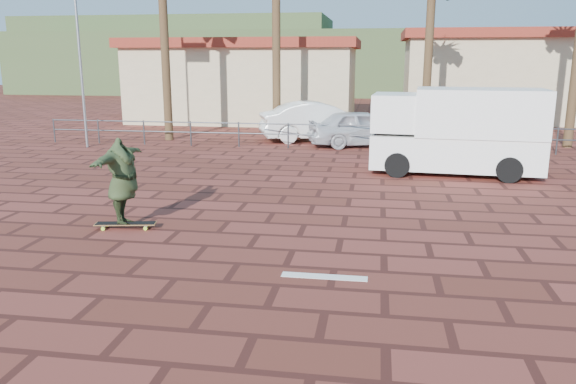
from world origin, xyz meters
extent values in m
plane|color=maroon|center=(0.00, 0.00, 0.00)|extent=(120.00, 120.00, 0.00)
cube|color=white|center=(0.70, -1.20, 0.00)|extent=(1.40, 0.22, 0.01)
cylinder|color=#47494F|center=(-12.00, 12.00, 0.50)|extent=(0.06, 0.06, 1.00)
cylinder|color=#47494F|center=(-10.00, 12.00, 0.50)|extent=(0.06, 0.06, 1.00)
cylinder|color=#47494F|center=(-8.00, 12.00, 0.50)|extent=(0.06, 0.06, 1.00)
cylinder|color=#47494F|center=(-6.00, 12.00, 0.50)|extent=(0.06, 0.06, 1.00)
cylinder|color=#47494F|center=(-4.00, 12.00, 0.50)|extent=(0.06, 0.06, 1.00)
cylinder|color=#47494F|center=(-2.00, 12.00, 0.50)|extent=(0.06, 0.06, 1.00)
cylinder|color=#47494F|center=(0.00, 12.00, 0.50)|extent=(0.06, 0.06, 1.00)
cylinder|color=#47494F|center=(2.00, 12.00, 0.50)|extent=(0.06, 0.06, 1.00)
cylinder|color=#47494F|center=(4.00, 12.00, 0.50)|extent=(0.06, 0.06, 1.00)
cylinder|color=#47494F|center=(6.00, 12.00, 0.50)|extent=(0.06, 0.06, 1.00)
cylinder|color=#47494F|center=(8.00, 12.00, 0.50)|extent=(0.06, 0.06, 1.00)
cylinder|color=#47494F|center=(0.00, 12.00, 0.95)|extent=(24.00, 0.05, 0.05)
cylinder|color=#47494F|center=(0.00, 12.00, 0.55)|extent=(24.00, 0.05, 0.05)
cylinder|color=gray|center=(-10.00, 11.00, 4.00)|extent=(0.10, 0.10, 8.00)
cylinder|color=brown|center=(-7.50, 13.50, 3.50)|extent=(0.36, 0.36, 7.00)
cylinder|color=brown|center=(-3.00, 15.00, 4.10)|extent=(0.36, 0.36, 8.20)
cylinder|color=brown|center=(3.50, 15.50, 3.25)|extent=(0.36, 0.36, 6.50)
cube|color=beige|center=(-6.00, 22.00, 2.00)|extent=(12.00, 7.00, 4.00)
cube|color=maroon|center=(-6.00, 22.00, 4.25)|extent=(12.60, 7.60, 0.50)
cube|color=beige|center=(8.00, 24.00, 2.25)|extent=(10.00, 6.00, 4.50)
cube|color=maroon|center=(8.00, 24.00, 4.75)|extent=(10.60, 6.60, 0.50)
cube|color=#384C28|center=(0.00, 50.00, 3.00)|extent=(70.00, 18.00, 6.00)
cube|color=#384C28|center=(-22.00, 56.00, 4.00)|extent=(35.00, 14.00, 8.00)
cube|color=olive|center=(-3.65, 0.79, 0.11)|extent=(1.29, 0.50, 0.02)
cube|color=black|center=(-3.65, 0.79, 0.12)|extent=(1.24, 0.47, 0.00)
cube|color=silver|center=(-4.07, 0.71, 0.07)|extent=(0.11, 0.21, 0.03)
cube|color=silver|center=(-3.22, 0.87, 0.07)|extent=(0.11, 0.21, 0.03)
cylinder|color=#C5F533|center=(-4.05, 0.59, 0.04)|extent=(0.08, 0.05, 0.08)
cylinder|color=#C5F533|center=(-4.10, 0.84, 0.04)|extent=(0.08, 0.05, 0.08)
cylinder|color=#C5F533|center=(-3.20, 0.75, 0.04)|extent=(0.08, 0.05, 0.08)
cylinder|color=#C5F533|center=(-3.24, 1.00, 0.04)|extent=(0.08, 0.05, 0.08)
imported|color=#2C391F|center=(-3.65, 0.79, 1.02)|extent=(0.66, 2.21, 1.79)
cube|color=white|center=(3.82, 7.84, 0.69)|extent=(5.14, 2.42, 1.02)
cube|color=white|center=(4.47, 7.78, 1.90)|extent=(3.85, 2.41, 1.39)
cube|color=white|center=(2.07, 7.97, 1.85)|extent=(1.63, 2.14, 1.11)
cube|color=black|center=(1.47, 8.02, 1.43)|extent=(0.18, 1.57, 0.60)
cylinder|color=black|center=(2.09, 7.00, 0.37)|extent=(0.76, 0.32, 0.74)
cylinder|color=black|center=(2.24, 8.93, 0.37)|extent=(0.76, 0.32, 0.74)
cylinder|color=black|center=(5.22, 6.75, 0.37)|extent=(0.76, 0.32, 0.74)
cylinder|color=black|center=(5.37, 8.69, 0.37)|extent=(0.76, 0.32, 0.74)
imported|color=silver|center=(0.85, 13.00, 0.73)|extent=(4.64, 3.01, 1.47)
imported|color=white|center=(-1.00, 14.31, 0.83)|extent=(5.35, 3.41, 1.66)
camera|label=1|loc=(1.47, -9.74, 3.46)|focal=35.00mm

